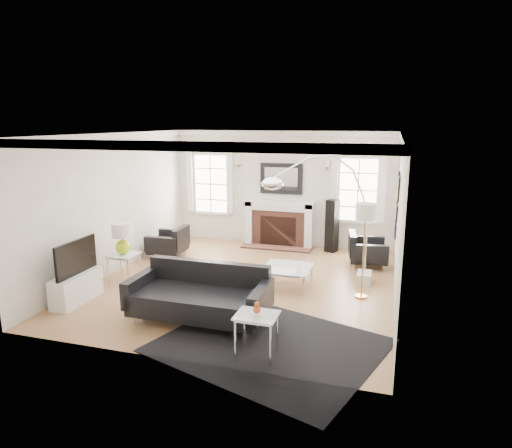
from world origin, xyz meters
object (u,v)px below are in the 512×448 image
(fireplace, at_px, (279,224))
(coffee_table, at_px, (287,269))
(sofa, at_px, (201,296))
(gourd_lamp, at_px, (122,236))
(armchair_right, at_px, (365,251))
(arc_floor_lamp, at_px, (322,217))
(armchair_left, at_px, (170,243))

(fireplace, height_order, coffee_table, fireplace)
(fireplace, height_order, sofa, fireplace)
(coffee_table, relative_size, gourd_lamp, 1.45)
(armchair_right, xyz_separation_m, arc_floor_lamp, (-0.69, -1.77, 1.05))
(armchair_left, bearing_deg, gourd_lamp, -91.88)
(fireplace, bearing_deg, gourd_lamp, -122.82)
(sofa, bearing_deg, gourd_lamp, 151.50)
(armchair_right, xyz_separation_m, coffee_table, (-1.30, -1.75, 0.03))
(fireplace, relative_size, sofa, 0.79)
(gourd_lamp, bearing_deg, coffee_table, 11.97)
(fireplace, distance_m, gourd_lamp, 4.08)
(sofa, relative_size, armchair_left, 2.40)
(sofa, bearing_deg, coffee_table, 61.40)
(fireplace, distance_m, coffee_table, 2.90)
(sofa, xyz_separation_m, armchair_right, (2.27, 3.52, -0.06))
(armchair_right, height_order, gourd_lamp, gourd_lamp)
(arc_floor_lamp, bearing_deg, sofa, -132.03)
(armchair_left, xyz_separation_m, arc_floor_lamp, (3.60, -1.15, 1.06))
(armchair_right, bearing_deg, sofa, -122.79)
(coffee_table, xyz_separation_m, gourd_lamp, (-3.04, -0.64, 0.55))
(armchair_left, xyz_separation_m, coffee_table, (2.98, -1.13, 0.03))
(armchair_left, height_order, arc_floor_lamp, arc_floor_lamp)
(armchair_left, relative_size, gourd_lamp, 1.49)
(armchair_left, xyz_separation_m, armchair_right, (4.28, 0.62, 0.00))
(fireplace, bearing_deg, coffee_table, -73.18)
(sofa, height_order, coffee_table, sofa)
(fireplace, height_order, armchair_left, fireplace)
(sofa, xyz_separation_m, armchair_left, (-2.01, 2.90, -0.06))
(coffee_table, xyz_separation_m, arc_floor_lamp, (0.62, -0.01, 1.03))
(arc_floor_lamp, bearing_deg, armchair_right, 68.77)
(sofa, height_order, armchair_right, sofa)
(gourd_lamp, bearing_deg, armchair_right, 28.90)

